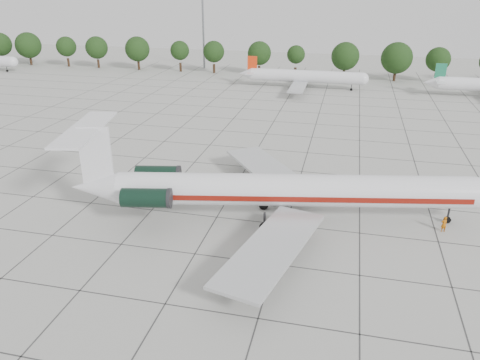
{
  "coord_description": "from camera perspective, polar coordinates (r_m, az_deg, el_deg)",
  "views": [
    {
      "loc": [
        13.47,
        -45.7,
        25.31
      ],
      "look_at": [
        1.98,
        3.22,
        3.5
      ],
      "focal_mm": 35.0,
      "sensor_mm": 36.0,
      "label": 1
    }
  ],
  "objects": [
    {
      "name": "apron_joints",
      "position": [
        67.13,
        0.65,
        1.32
      ],
      "size": [
        170.0,
        170.0,
        0.02
      ],
      "primitive_type": "cube",
      "color": "#383838",
      "rests_on": "ground"
    },
    {
      "name": "bg_airliner_c",
      "position": [
        118.8,
        7.9,
        12.38
      ],
      "size": [
        28.24,
        27.2,
        7.4
      ],
      "color": "silver",
      "rests_on": "ground"
    },
    {
      "name": "ground_crew",
      "position": [
        55.15,
        23.61,
        -4.94
      ],
      "size": [
        0.77,
        0.64,
        1.82
      ],
      "primitive_type": "imported",
      "rotation": [
        0.0,
        0.0,
        3.51
      ],
      "color": "#BA5D0A",
      "rests_on": "ground"
    },
    {
      "name": "tree_line",
      "position": [
        134.5,
        2.38,
        15.18
      ],
      "size": [
        249.86,
        8.44,
        10.22
      ],
      "color": "#332114",
      "rests_on": "ground"
    },
    {
      "name": "floodlight_mast",
      "position": [
        144.82,
        -4.54,
        19.02
      ],
      "size": [
        1.6,
        1.6,
        25.45
      ],
      "color": "slate",
      "rests_on": "ground"
    },
    {
      "name": "main_airliner",
      "position": [
        51.69,
        3.76,
        -1.16
      ],
      "size": [
        45.68,
        35.56,
        10.81
      ],
      "rotation": [
        0.0,
        0.0,
        0.2
      ],
      "color": "silver",
      "rests_on": "ground"
    },
    {
      "name": "ground",
      "position": [
        53.95,
        -2.84,
        -4.55
      ],
      "size": [
        260.0,
        260.0,
        0.0
      ],
      "primitive_type": "plane",
      "color": "#B1B1A9",
      "rests_on": "ground"
    }
  ]
}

